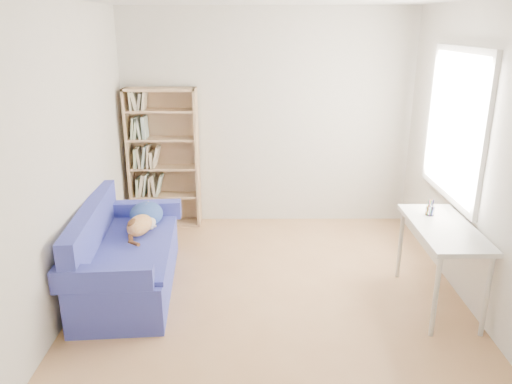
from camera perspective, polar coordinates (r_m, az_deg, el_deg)
ground at (r=4.67m, az=1.75°, el=-12.20°), size 4.00×4.00×0.00m
room_shell at (r=4.12m, az=3.34°, el=7.99°), size 3.54×4.04×2.62m
sofa at (r=4.91m, az=-14.67°, el=-7.11°), size 0.92×1.72×0.82m
bookshelf at (r=6.18m, az=-10.47°, el=3.21°), size 0.85×0.26×1.69m
desk at (r=4.61m, az=20.60°, el=-4.63°), size 0.50×1.10×0.75m
pen_cup at (r=4.78m, az=19.27°, el=-1.87°), size 0.08×0.08×0.15m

